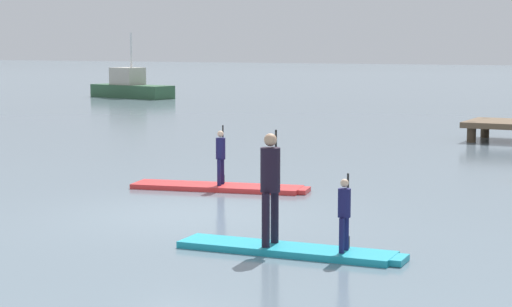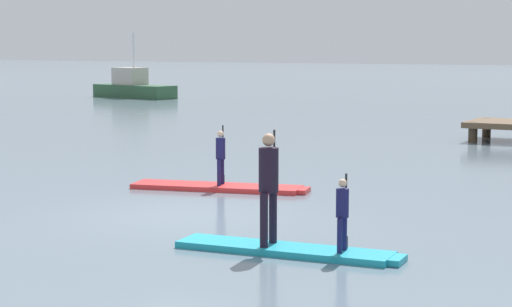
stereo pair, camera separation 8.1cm
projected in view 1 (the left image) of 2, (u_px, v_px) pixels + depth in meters
name	position (u px, v px, depth m)	size (l,w,h in m)	color
ground_plane	(186.00, 214.00, 16.85)	(240.00, 240.00, 0.00)	slate
paddleboard_near	(220.00, 187.00, 19.64)	(3.82, 1.60, 0.10)	red
paddler_child_solo	(221.00, 154.00, 19.57)	(0.24, 0.39, 1.24)	#19194C
paddleboard_far	(290.00, 250.00, 13.66)	(3.45, 0.93, 0.10)	#1E9EB2
paddler_adult	(270.00, 181.00, 13.67)	(0.31, 0.52, 1.69)	black
paddler_child_front	(344.00, 211.00, 13.28)	(0.20, 0.38, 1.11)	#19194C
motor_boat_small_navy	(131.00, 87.00, 52.91)	(5.47, 2.62, 3.67)	#2D5638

